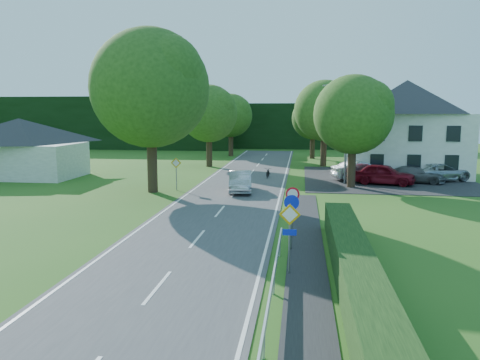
# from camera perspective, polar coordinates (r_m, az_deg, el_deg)

# --- Properties ---
(road) EXTENTS (7.00, 80.00, 0.04)m
(road) POSITION_cam_1_polar(r_m,az_deg,el_deg) (29.36, -1.79, -3.04)
(road) COLOR #3E3E41
(road) RESTS_ON ground
(parking_pad) EXTENTS (14.00, 16.00, 0.04)m
(parking_pad) POSITION_cam_1_polar(r_m,az_deg,el_deg) (42.44, 17.39, 0.14)
(parking_pad) COLOR black
(parking_pad) RESTS_ON ground
(line_edge_left) EXTENTS (0.12, 80.00, 0.01)m
(line_edge_left) POSITION_cam_1_polar(r_m,az_deg,el_deg) (30.04, -7.92, -2.80)
(line_edge_left) COLOR white
(line_edge_left) RESTS_ON road
(line_edge_right) EXTENTS (0.12, 80.00, 0.01)m
(line_edge_right) POSITION_cam_1_polar(r_m,az_deg,el_deg) (29.02, 4.57, -3.15)
(line_edge_right) COLOR white
(line_edge_right) RESTS_ON road
(line_centre) EXTENTS (0.12, 80.00, 0.01)m
(line_centre) POSITION_cam_1_polar(r_m,az_deg,el_deg) (29.36, -1.79, -2.99)
(line_centre) COLOR white
(line_centre) RESTS_ON road
(tree_main) EXTENTS (9.40, 9.40, 11.64)m
(tree_main) POSITION_cam_1_polar(r_m,az_deg,el_deg) (34.10, -10.83, 8.23)
(tree_main) COLOR #254915
(tree_main) RESTS_ON ground
(tree_left_far) EXTENTS (7.00, 7.00, 8.58)m
(tree_left_far) POSITION_cam_1_polar(r_m,az_deg,el_deg) (49.37, -3.81, 6.60)
(tree_left_far) COLOR #254915
(tree_left_far) RESTS_ON ground
(tree_right_far) EXTENTS (7.40, 7.40, 9.09)m
(tree_right_far) POSITION_cam_1_polar(r_m,az_deg,el_deg) (50.46, 10.23, 6.81)
(tree_right_far) COLOR #254915
(tree_right_far) RESTS_ON ground
(tree_left_back) EXTENTS (6.60, 6.60, 8.07)m
(tree_left_back) POSITION_cam_1_polar(r_m,az_deg,el_deg) (61.11, -1.13, 6.72)
(tree_left_back) COLOR #254915
(tree_left_back) RESTS_ON ground
(tree_right_back) EXTENTS (6.20, 6.20, 7.56)m
(tree_right_back) POSITION_cam_1_polar(r_m,az_deg,el_deg) (58.45, 8.87, 6.30)
(tree_right_back) COLOR #254915
(tree_right_back) RESTS_ON ground
(tree_right_mid) EXTENTS (7.00, 7.00, 8.58)m
(tree_right_mid) POSITION_cam_1_polar(r_m,az_deg,el_deg) (36.63, 13.58, 5.75)
(tree_right_mid) COLOR #254915
(tree_right_mid) RESTS_ON ground
(treeline_left) EXTENTS (44.00, 6.00, 8.00)m
(treeline_left) POSITION_cam_1_polar(r_m,az_deg,el_deg) (77.63, -17.50, 6.68)
(treeline_left) COLOR black
(treeline_left) RESTS_ON ground
(treeline_right) EXTENTS (30.00, 5.00, 7.00)m
(treeline_right) POSITION_cam_1_polar(r_m,az_deg,el_deg) (74.51, 10.14, 6.49)
(treeline_right) COLOR black
(treeline_right) RESTS_ON ground
(bungalow_left) EXTENTS (11.00, 6.50, 5.20)m
(bungalow_left) POSITION_cam_1_polar(r_m,az_deg,el_deg) (45.74, -25.20, 3.69)
(bungalow_left) COLOR #AFB0AB
(bungalow_left) RESTS_ON ground
(house_white) EXTENTS (10.60, 8.40, 8.60)m
(house_white) POSITION_cam_1_polar(r_m,az_deg,el_deg) (45.39, 19.49, 6.12)
(house_white) COLOR silver
(house_white) RESTS_ON ground
(streetlight) EXTENTS (2.03, 0.18, 8.00)m
(streetlight) POSITION_cam_1_polar(r_m,az_deg,el_deg) (38.57, 12.63, 6.16)
(streetlight) COLOR slate
(streetlight) RESTS_ON ground
(sign_priority_right) EXTENTS (0.78, 0.09, 2.59)m
(sign_priority_right) POSITION_cam_1_polar(r_m,az_deg,el_deg) (16.87, 6.07, -5.54)
(sign_priority_right) COLOR slate
(sign_priority_right) RESTS_ON ground
(sign_roundabout) EXTENTS (0.64, 0.08, 2.37)m
(sign_roundabout) POSITION_cam_1_polar(r_m,az_deg,el_deg) (19.83, 6.29, -3.80)
(sign_roundabout) COLOR slate
(sign_roundabout) RESTS_ON ground
(sign_speed_limit) EXTENTS (0.64, 0.11, 2.37)m
(sign_speed_limit) POSITION_cam_1_polar(r_m,az_deg,el_deg) (21.76, 6.42, -2.45)
(sign_speed_limit) COLOR slate
(sign_speed_limit) RESTS_ON ground
(sign_priority_left) EXTENTS (0.78, 0.09, 2.44)m
(sign_priority_left) POSITION_cam_1_polar(r_m,az_deg,el_deg) (34.86, -7.79, 1.54)
(sign_priority_left) COLOR slate
(sign_priority_left) RESTS_ON ground
(moving_car) EXTENTS (2.16, 4.69, 1.49)m
(moving_car) POSITION_cam_1_polar(r_m,az_deg,el_deg) (33.87, 0.02, -0.18)
(moving_car) COLOR #B7B6BB
(moving_car) RESTS_ON road
(motorcycle) EXTENTS (0.67, 1.76, 0.91)m
(motorcycle) POSITION_cam_1_polar(r_m,az_deg,el_deg) (41.10, 3.45, 0.92)
(motorcycle) COLOR black
(motorcycle) RESTS_ON road
(parked_car_red) EXTENTS (5.19, 3.19, 1.65)m
(parked_car_red) POSITION_cam_1_polar(r_m,az_deg,el_deg) (38.93, 17.10, 0.69)
(parked_car_red) COLOR maroon
(parked_car_red) RESTS_ON parking_pad
(parked_car_silver_a) EXTENTS (5.18, 2.81, 1.62)m
(parked_car_silver_a) POSITION_cam_1_polar(r_m,az_deg,el_deg) (40.63, 14.60, 1.08)
(parked_car_silver_a) COLOR silver
(parked_car_silver_a) RESTS_ON parking_pad
(parked_car_grey) EXTENTS (4.87, 2.95, 1.32)m
(parked_car_grey) POSITION_cam_1_polar(r_m,az_deg,el_deg) (40.79, 20.58, 0.63)
(parked_car_grey) COLOR #56575C
(parked_car_grey) RESTS_ON parking_pad
(parked_car_silver_b) EXTENTS (5.86, 4.39, 1.48)m
(parked_car_silver_b) POSITION_cam_1_polar(r_m,az_deg,el_deg) (42.49, 23.13, 0.89)
(parked_car_silver_b) COLOR #ACADB3
(parked_car_silver_b) RESTS_ON parking_pad
(parasol) EXTENTS (2.55, 2.59, 2.12)m
(parasol) POSITION_cam_1_polar(r_m,az_deg,el_deg) (44.31, 17.34, 1.89)
(parasol) COLOR #B80E24
(parasol) RESTS_ON parking_pad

